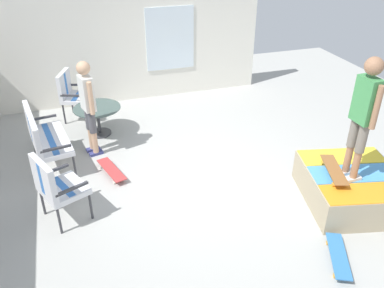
# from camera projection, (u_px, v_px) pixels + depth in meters

# --- Properties ---
(ground_plane) EXTENTS (12.00, 12.00, 0.10)m
(ground_plane) POSITION_uv_depth(u_px,v_px,m) (207.00, 184.00, 6.61)
(ground_plane) COLOR #A8A8A3
(house_facade) EXTENTS (0.23, 6.00, 2.69)m
(house_facade) POSITION_uv_depth(u_px,v_px,m) (130.00, 41.00, 8.93)
(house_facade) COLOR white
(house_facade) RESTS_ON ground_plane
(skate_ramp) EXTENTS (1.83, 2.24, 0.50)m
(skate_ramp) POSITION_uv_depth(u_px,v_px,m) (353.00, 187.00, 6.05)
(skate_ramp) COLOR tan
(skate_ramp) RESTS_ON ground_plane
(patio_bench) EXTENTS (1.32, 0.74, 1.02)m
(patio_bench) POSITION_uv_depth(u_px,v_px,m) (42.00, 135.00, 6.69)
(patio_bench) COLOR #38383D
(patio_bench) RESTS_ON ground_plane
(patio_chair_near_house) EXTENTS (0.77, 0.73, 1.02)m
(patio_chair_near_house) POSITION_uv_depth(u_px,v_px,m) (71.00, 91.00, 8.33)
(patio_chair_near_house) COLOR #38383D
(patio_chair_near_house) RESTS_ON ground_plane
(patio_chair_by_wall) EXTENTS (0.79, 0.75, 1.02)m
(patio_chair_by_wall) POSITION_uv_depth(u_px,v_px,m) (54.00, 184.00, 5.48)
(patio_chair_by_wall) COLOR #38383D
(patio_chair_by_wall) RESTS_ON ground_plane
(patio_table) EXTENTS (0.90, 0.90, 0.57)m
(patio_table) POSITION_uv_depth(u_px,v_px,m) (98.00, 115.00, 7.82)
(patio_table) COLOR #38383D
(patio_table) RESTS_ON ground_plane
(person_watching) EXTENTS (0.47, 0.30, 1.72)m
(person_watching) POSITION_uv_depth(u_px,v_px,m) (88.00, 102.00, 6.90)
(person_watching) COLOR navy
(person_watching) RESTS_ON ground_plane
(person_skater) EXTENTS (0.48, 0.25, 1.78)m
(person_skater) POSITION_uv_depth(u_px,v_px,m) (364.00, 111.00, 5.31)
(person_skater) COLOR silver
(person_skater) RESTS_ON skate_ramp
(skateboard_by_bench) EXTENTS (0.82, 0.41, 0.10)m
(skateboard_by_bench) POSITION_uv_depth(u_px,v_px,m) (112.00, 170.00, 6.74)
(skateboard_by_bench) COLOR #B23838
(skateboard_by_bench) RESTS_ON ground_plane
(skateboard_spare) EXTENTS (0.81, 0.53, 0.10)m
(skateboard_spare) POSITION_uv_depth(u_px,v_px,m) (338.00, 256.00, 5.06)
(skateboard_spare) COLOR #3372B2
(skateboard_spare) RESTS_ON ground_plane
(skateboard_on_ramp) EXTENTS (0.82, 0.44, 0.10)m
(skateboard_on_ramp) POSITION_uv_depth(u_px,v_px,m) (334.00, 170.00, 5.84)
(skateboard_on_ramp) COLOR brown
(skateboard_on_ramp) RESTS_ON skate_ramp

